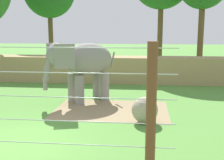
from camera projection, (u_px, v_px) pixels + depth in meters
ground_plane at (16, 144)px, 8.61m from camera, size 120.00×120.00×0.00m
dirt_patch at (111, 110)px, 12.26m from camera, size 4.94×3.52×0.01m
embankment_wall at (84, 69)px, 18.93m from camera, size 36.00×1.80×1.68m
elephant at (83, 63)px, 13.40m from camera, size 3.34×3.09×2.87m
enrichment_ball at (145, 110)px, 10.52m from camera, size 0.98×0.98×0.98m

